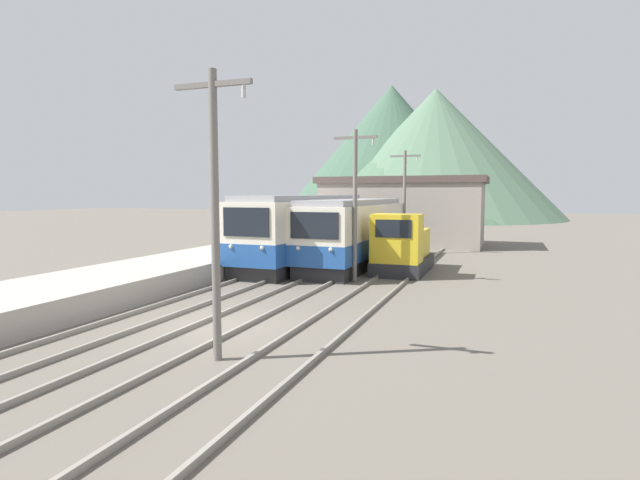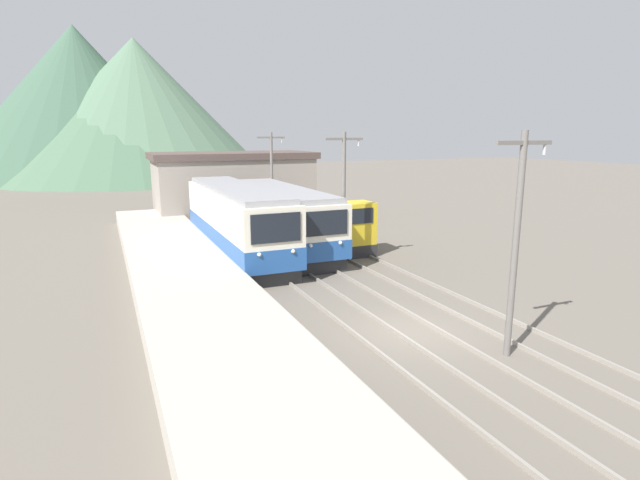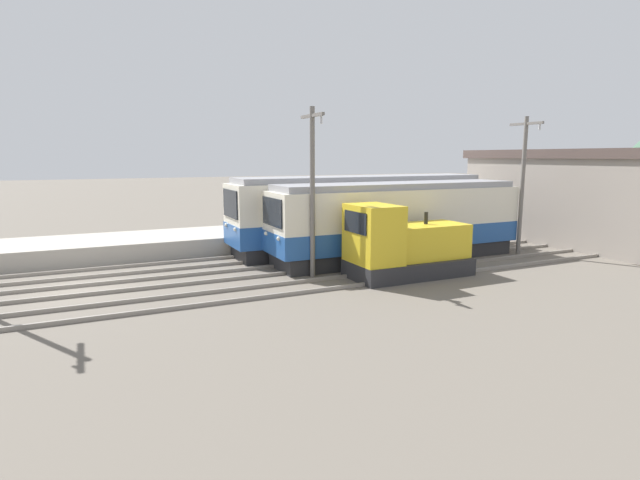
# 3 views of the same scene
# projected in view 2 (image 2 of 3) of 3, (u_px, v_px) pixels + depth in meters

# --- Properties ---
(ground_plane) EXTENTS (200.00, 200.00, 0.00)m
(ground_plane) POSITION_uv_depth(u_px,v_px,m) (409.00, 332.00, 17.14)
(ground_plane) COLOR #665E54
(platform_left) EXTENTS (4.50, 54.00, 0.91)m
(platform_left) POSITION_uv_depth(u_px,v_px,m) (230.00, 351.00, 14.60)
(platform_left) COLOR #ADA599
(platform_left) RESTS_ON ground
(track_left) EXTENTS (1.54, 60.00, 0.14)m
(track_left) POSITION_uv_depth(u_px,v_px,m) (342.00, 342.00, 16.11)
(track_left) COLOR gray
(track_left) RESTS_ON ground
(track_center) EXTENTS (1.54, 60.00, 0.14)m
(track_center) POSITION_uv_depth(u_px,v_px,m) (414.00, 329.00, 17.20)
(track_center) COLOR gray
(track_center) RESTS_ON ground
(track_right) EXTENTS (1.54, 60.00, 0.14)m
(track_right) POSITION_uv_depth(u_px,v_px,m) (483.00, 317.00, 18.38)
(track_right) COLOR gray
(track_right) RESTS_ON ground
(commuter_train_left) EXTENTS (2.84, 14.00, 3.87)m
(commuter_train_left) POSITION_uv_depth(u_px,v_px,m) (236.00, 223.00, 27.76)
(commuter_train_left) COLOR #28282B
(commuter_train_left) RESTS_ON ground
(commuter_train_center) EXTENTS (2.84, 12.59, 3.65)m
(commuter_train_center) POSITION_uv_depth(u_px,v_px,m) (282.00, 221.00, 29.16)
(commuter_train_center) COLOR #28282B
(commuter_train_center) RESTS_ON ground
(shunting_locomotive) EXTENTS (2.40, 5.08, 3.00)m
(shunting_locomotive) POSITION_uv_depth(u_px,v_px,m) (341.00, 230.00, 28.92)
(shunting_locomotive) COLOR #28282B
(shunting_locomotive) RESTS_ON ground
(catenary_mast_near) EXTENTS (2.00, 0.20, 6.78)m
(catenary_mast_near) POSITION_uv_depth(u_px,v_px,m) (516.00, 237.00, 14.57)
(catenary_mast_near) COLOR slate
(catenary_mast_near) RESTS_ON ground
(catenary_mast_mid) EXTENTS (2.00, 0.20, 6.78)m
(catenary_mast_mid) POSITION_uv_depth(u_px,v_px,m) (344.00, 195.00, 24.79)
(catenary_mast_mid) COLOR slate
(catenary_mast_mid) RESTS_ON ground
(catenary_mast_far) EXTENTS (2.00, 0.20, 6.78)m
(catenary_mast_far) POSITION_uv_depth(u_px,v_px,m) (272.00, 177.00, 35.01)
(catenary_mast_far) COLOR slate
(catenary_mast_far) RESTS_ON ground
(station_building) EXTENTS (12.60, 6.30, 5.25)m
(station_building) POSITION_uv_depth(u_px,v_px,m) (233.00, 185.00, 40.05)
(station_building) COLOR gray
(station_building) RESTS_ON ground
(mountain_backdrop) EXTENTS (48.17, 45.06, 22.92)m
(mountain_backdrop) POSITION_uv_depth(u_px,v_px,m) (114.00, 109.00, 77.12)
(mountain_backdrop) COLOR #3D5B47
(mountain_backdrop) RESTS_ON ground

